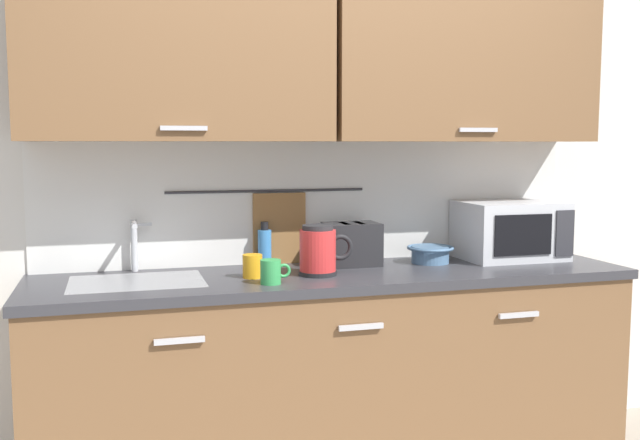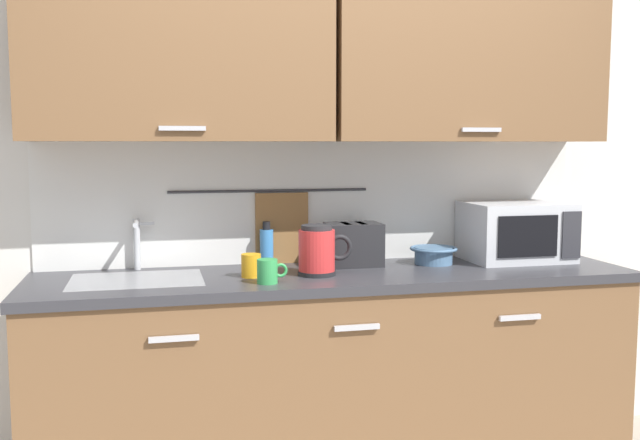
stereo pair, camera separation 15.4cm
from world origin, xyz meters
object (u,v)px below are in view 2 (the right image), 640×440
object	(u,v)px
dish_soap_bottle	(267,246)
toaster	(353,244)
mixing_bowl	(434,254)
mug_near_sink	(268,271)
microwave	(516,231)
mug_by_kettle	(252,266)
electric_kettle	(318,251)

from	to	relation	value
dish_soap_bottle	toaster	xyz separation A→B (m)	(0.37, -0.10, 0.01)
mixing_bowl	mug_near_sink	bearing A→B (deg)	-160.84
microwave	mug_by_kettle	world-z (taller)	microwave
microwave	toaster	xyz separation A→B (m)	(-0.78, 0.03, -0.04)
microwave	mixing_bowl	distance (m)	0.42
electric_kettle	toaster	distance (m)	0.28
electric_kettle	dish_soap_bottle	size ratio (longest dim) A/B	1.16
electric_kettle	mug_near_sink	xyz separation A→B (m)	(-0.23, -0.13, -0.05)
dish_soap_bottle	toaster	bearing A→B (deg)	-14.63
microwave	mug_near_sink	bearing A→B (deg)	-166.77
mug_near_sink	mixing_bowl	xyz separation A→B (m)	(0.80, 0.28, -0.00)
electric_kettle	mixing_bowl	distance (m)	0.59
microwave	toaster	size ratio (longest dim) A/B	1.80
electric_kettle	dish_soap_bottle	xyz separation A→B (m)	(-0.17, 0.28, -0.01)
mixing_bowl	mug_by_kettle	distance (m)	0.85
mixing_bowl	mug_by_kettle	xyz separation A→B (m)	(-0.84, -0.13, 0.00)
microwave	dish_soap_bottle	xyz separation A→B (m)	(-1.15, 0.13, -0.05)
electric_kettle	toaster	xyz separation A→B (m)	(0.21, 0.19, -0.01)
mug_near_sink	mixing_bowl	world-z (taller)	mug_near_sink
microwave	toaster	bearing A→B (deg)	177.62
dish_soap_bottle	toaster	world-z (taller)	dish_soap_bottle
microwave	mug_near_sink	xyz separation A→B (m)	(-1.21, -0.28, -0.09)
mug_near_sink	electric_kettle	bearing A→B (deg)	29.59
microwave	dish_soap_bottle	bearing A→B (deg)	173.55
microwave	electric_kettle	world-z (taller)	microwave
mug_near_sink	mug_by_kettle	distance (m)	0.15
mug_near_sink	mug_by_kettle	world-z (taller)	same
microwave	mug_near_sink	world-z (taller)	microwave
toaster	mug_by_kettle	bearing A→B (deg)	-160.29
electric_kettle	dish_soap_bottle	distance (m)	0.33
mixing_bowl	microwave	bearing A→B (deg)	0.93
mug_by_kettle	dish_soap_bottle	bearing A→B (deg)	68.95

